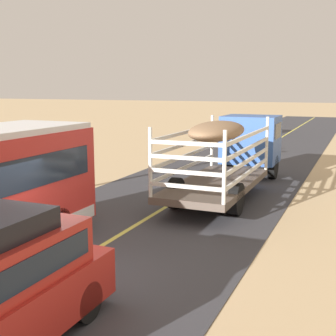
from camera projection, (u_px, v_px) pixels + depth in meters
name	position (u px, v px, depth m)	size (l,w,h in m)	color
ground_plane	(50.00, 278.00, 10.37)	(240.00, 240.00, 0.00)	tan
road_surface	(50.00, 277.00, 10.37)	(8.00, 120.00, 0.02)	#38383D
road_centre_line	(50.00, 277.00, 10.37)	(0.16, 117.60, 0.00)	#D8CC4C
livestock_truck	(239.00, 145.00, 19.57)	(2.53, 9.70, 3.02)	#3359A5
car_far	(259.00, 127.00, 41.32)	(1.80, 4.40, 1.46)	silver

